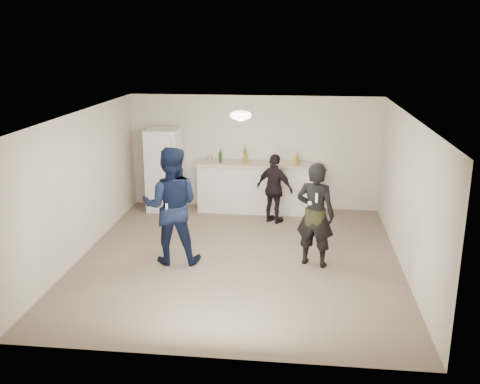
# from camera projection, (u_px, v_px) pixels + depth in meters

# --- Properties ---
(floor) EXTENTS (6.00, 6.00, 0.00)m
(floor) POSITION_uv_depth(u_px,v_px,m) (239.00, 259.00, 9.28)
(floor) COLOR #6B5B4C
(floor) RESTS_ON ground
(ceiling) EXTENTS (6.00, 6.00, 0.00)m
(ceiling) POSITION_uv_depth(u_px,v_px,m) (239.00, 115.00, 8.58)
(ceiling) COLOR silver
(ceiling) RESTS_ON wall_back
(wall_back) EXTENTS (6.00, 0.00, 6.00)m
(wall_back) POSITION_uv_depth(u_px,v_px,m) (254.00, 152.00, 11.79)
(wall_back) COLOR beige
(wall_back) RESTS_ON floor
(wall_front) EXTENTS (6.00, 0.00, 6.00)m
(wall_front) POSITION_uv_depth(u_px,v_px,m) (208.00, 262.00, 6.07)
(wall_front) COLOR beige
(wall_front) RESTS_ON floor
(wall_left) EXTENTS (0.00, 6.00, 6.00)m
(wall_left) POSITION_uv_depth(u_px,v_px,m) (81.00, 185.00, 9.23)
(wall_left) COLOR beige
(wall_left) RESTS_ON floor
(wall_right) EXTENTS (0.00, 6.00, 6.00)m
(wall_right) POSITION_uv_depth(u_px,v_px,m) (407.00, 195.00, 8.63)
(wall_right) COLOR beige
(wall_right) RESTS_ON floor
(counter) EXTENTS (2.60, 0.56, 1.05)m
(counter) POSITION_uv_depth(u_px,v_px,m) (258.00, 188.00, 11.67)
(counter) COLOR beige
(counter) RESTS_ON floor
(counter_top) EXTENTS (2.68, 0.64, 0.04)m
(counter_top) POSITION_uv_depth(u_px,v_px,m) (258.00, 164.00, 11.51)
(counter_top) COLOR #C3B097
(counter_top) RESTS_ON counter
(fridge) EXTENTS (0.70, 0.70, 1.80)m
(fridge) POSITION_uv_depth(u_px,v_px,m) (164.00, 170.00, 11.72)
(fridge) COLOR white
(fridge) RESTS_ON floor
(fridge_handle) EXTENTS (0.02, 0.02, 0.60)m
(fridge_handle) POSITION_uv_depth(u_px,v_px,m) (172.00, 156.00, 11.22)
(fridge_handle) COLOR silver
(fridge_handle) RESTS_ON fridge
(ceiling_dome) EXTENTS (0.36, 0.36, 0.16)m
(ceiling_dome) POSITION_uv_depth(u_px,v_px,m) (241.00, 115.00, 8.88)
(ceiling_dome) COLOR white
(ceiling_dome) RESTS_ON ceiling
(shaker) EXTENTS (0.08, 0.08, 0.17)m
(shaker) POSITION_uv_depth(u_px,v_px,m) (210.00, 158.00, 11.58)
(shaker) COLOR silver
(shaker) RESTS_ON counter_top
(man) EXTENTS (1.04, 0.85, 1.99)m
(man) POSITION_uv_depth(u_px,v_px,m) (171.00, 206.00, 8.91)
(man) COLOR #101D44
(man) RESTS_ON floor
(woman) EXTENTS (0.75, 0.61, 1.77)m
(woman) POSITION_uv_depth(u_px,v_px,m) (315.00, 215.00, 8.81)
(woman) COLOR black
(woman) RESTS_ON floor
(camo_shorts) EXTENTS (0.34, 0.34, 0.28)m
(camo_shorts) POSITION_uv_depth(u_px,v_px,m) (315.00, 217.00, 8.82)
(camo_shorts) COLOR #2D3216
(camo_shorts) RESTS_ON woman
(spectator) EXTENTS (0.91, 0.72, 1.44)m
(spectator) POSITION_uv_depth(u_px,v_px,m) (275.00, 189.00, 10.91)
(spectator) COLOR black
(spectator) RESTS_ON floor
(remote_man) EXTENTS (0.04, 0.04, 0.15)m
(remote_man) POSITION_uv_depth(u_px,v_px,m) (167.00, 208.00, 8.63)
(remote_man) COLOR white
(remote_man) RESTS_ON man
(nunchuk_man) EXTENTS (0.07, 0.07, 0.07)m
(nunchuk_man) POSITION_uv_depth(u_px,v_px,m) (175.00, 212.00, 8.66)
(nunchuk_man) COLOR white
(nunchuk_man) RESTS_ON man
(remote_woman) EXTENTS (0.04, 0.04, 0.15)m
(remote_woman) POSITION_uv_depth(u_px,v_px,m) (316.00, 198.00, 8.47)
(remote_woman) COLOR white
(remote_woman) RESTS_ON woman
(nunchuk_woman) EXTENTS (0.07, 0.07, 0.07)m
(nunchuk_woman) POSITION_uv_depth(u_px,v_px,m) (310.00, 203.00, 8.53)
(nunchuk_woman) COLOR silver
(nunchuk_woman) RESTS_ON woman
(bottle_cluster) EXTENTS (1.72, 0.34, 0.24)m
(bottle_cluster) POSITION_uv_depth(u_px,v_px,m) (258.00, 159.00, 11.45)
(bottle_cluster) COLOR #B5BBC1
(bottle_cluster) RESTS_ON counter_top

